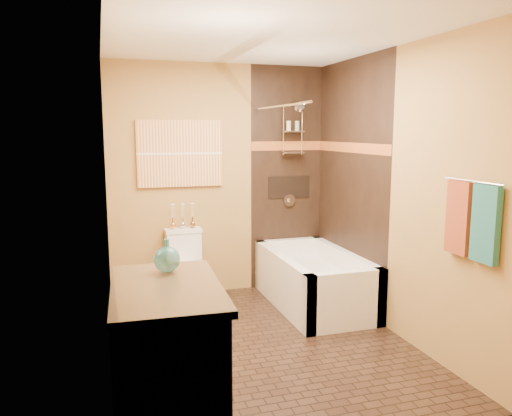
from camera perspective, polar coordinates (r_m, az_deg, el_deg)
name	(u,v)px	position (r m, az deg, el deg)	size (l,w,h in m)	color
floor	(262,343)	(4.39, 0.75, -15.23)	(3.00, 3.00, 0.00)	black
wall_left	(109,204)	(3.85, -16.46, 0.40)	(0.02, 3.00, 2.50)	#B07D44
wall_right	(392,192)	(4.56, 15.27, 1.73)	(0.02, 3.00, 2.50)	#B07D44
wall_back	(220,180)	(5.48, -4.12, 3.17)	(2.40, 0.02, 2.50)	#B07D44
wall_front	(351,234)	(2.68, 10.84, -2.95)	(2.40, 0.02, 2.50)	#B07D44
ceiling	(263,38)	(4.07, 0.82, 18.89)	(3.00, 3.00, 0.00)	silver
alcove_tile_back	(287,178)	(5.70, 3.54, 3.39)	(0.85, 0.01, 2.50)	black
alcove_tile_right	(350,184)	(5.20, 10.71, 2.73)	(0.01, 1.50, 2.50)	black
mosaic_band_back	(287,146)	(5.66, 3.61, 7.11)	(0.85, 0.01, 0.10)	#93371A
mosaic_band_right	(350,148)	(5.17, 10.73, 6.81)	(0.01, 1.50, 0.10)	#93371A
alcove_niche	(289,187)	(5.71, 3.78, 2.39)	(0.50, 0.01, 0.25)	black
shower_fixtures	(293,142)	(5.58, 4.22, 7.55)	(0.24, 0.33, 1.16)	silver
curtain_rod	(278,106)	(4.85, 2.57, 11.55)	(0.03, 0.03, 1.55)	silver
towel_bar	(473,182)	(3.67, 23.57, 2.79)	(0.02, 0.02, 0.55)	silver
towel_teal	(486,224)	(3.62, 24.77, -1.69)	(0.05, 0.22, 0.52)	#1D615D
towel_rust	(459,218)	(3.81, 22.16, -1.03)	(0.05, 0.22, 0.52)	maroon
sunset_painting	(180,154)	(5.35, -8.68, 6.17)	(0.90, 0.04, 0.70)	#C6672E
vanity_mirror	(113,185)	(2.82, -16.05, 2.59)	(0.01, 1.00, 0.90)	white
bathtub	(314,284)	(5.24, 6.59, -8.65)	(0.80, 1.50, 0.55)	white
toilet	(186,267)	(5.28, -7.95, -6.68)	(0.39, 0.57, 0.76)	white
vanity	(167,359)	(3.13, -10.16, -16.60)	(0.67, 1.05, 0.90)	black
teal_bottle	(167,256)	(3.20, -10.17, -5.40)	(0.17, 0.17, 0.26)	#256F71
bud_vases	(183,215)	(5.34, -8.37, -0.84)	(0.26, 0.06, 0.26)	#D89043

